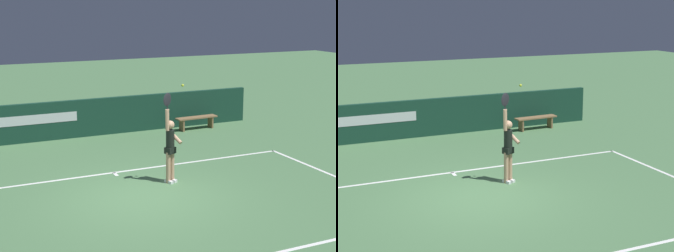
{
  "view_description": "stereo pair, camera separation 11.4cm",
  "coord_description": "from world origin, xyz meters",
  "views": [
    {
      "loc": [
        -4.6,
        -11.44,
        4.59
      ],
      "look_at": [
        1.11,
        0.94,
        1.45
      ],
      "focal_mm": 58.09,
      "sensor_mm": 36.0,
      "label": 1
    },
    {
      "loc": [
        -4.49,
        -11.48,
        4.59
      ],
      "look_at": [
        1.11,
        0.94,
        1.45
      ],
      "focal_mm": 58.09,
      "sensor_mm": 36.0,
      "label": 2
    }
  ],
  "objects": [
    {
      "name": "ground_plane",
      "position": [
        0.0,
        0.0,
        0.0
      ],
      "size": [
        60.0,
        60.0,
        0.0
      ],
      "primitive_type": "plane",
      "color": "#4B774A"
    },
    {
      "name": "back_wall",
      "position": [
        -0.0,
        6.39,
        0.65
      ],
      "size": [
        13.66,
        0.19,
        1.3
      ],
      "color": "#153A2B",
      "rests_on": "ground"
    },
    {
      "name": "courtside_bench_near",
      "position": [
        4.46,
        5.72,
        0.36
      ],
      "size": [
        1.62,
        0.44,
        0.47
      ],
      "color": "olive",
      "rests_on": "ground"
    },
    {
      "name": "tennis_player",
      "position": [
        1.07,
        0.71,
        0.98
      ],
      "size": [
        0.52,
        0.47,
        2.38
      ],
      "color": "tan",
      "rests_on": "ground"
    },
    {
      "name": "court_lines",
      "position": [
        0.0,
        -0.83,
        0.0
      ],
      "size": [
        10.68,
        5.99,
        0.0
      ],
      "color": "white",
      "rests_on": "ground"
    },
    {
      "name": "tennis_ball",
      "position": [
        1.32,
        0.52,
        2.55
      ],
      "size": [
        0.07,
        0.07,
        0.07
      ],
      "color": "#D2E135"
    }
  ]
}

